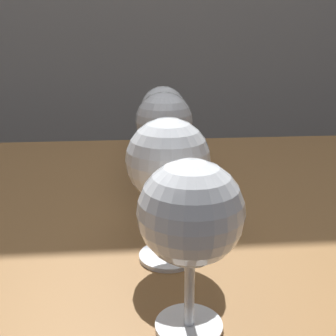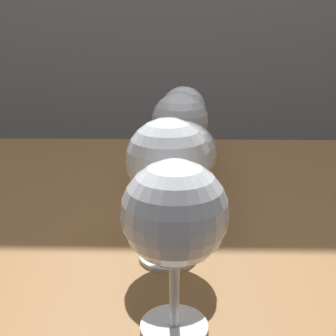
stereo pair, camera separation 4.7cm
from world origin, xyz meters
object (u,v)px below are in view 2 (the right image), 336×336
wine_glass_merlot (180,122)px  wine_glass_rose (185,109)px  wine_glass_pinot (175,217)px  wine_glass_empty (168,163)px  wine_glass_cabernet (183,110)px  wine_glass_white (185,155)px

wine_glass_merlot → wine_glass_rose: 0.23m
wine_glass_pinot → wine_glass_empty: bearing=93.6°
wine_glass_pinot → wine_glass_cabernet: (0.01, 0.48, -0.00)m
wine_glass_pinot → wine_glass_rose: wine_glass_pinot is taller
wine_glass_empty → wine_glass_white: bearing=80.2°
wine_glass_rose → wine_glass_cabernet: bearing=-92.5°
wine_glass_pinot → wine_glass_white: 0.24m
wine_glass_empty → wine_glass_merlot: bearing=86.6°
wine_glass_cabernet → wine_glass_pinot: bearing=-91.6°
wine_glass_white → wine_glass_cabernet: wine_glass_cabernet is taller
wine_glass_white → wine_glass_cabernet: 0.24m
wine_glass_pinot → wine_glass_merlot: 0.37m
wine_glass_empty → wine_glass_white: (0.02, 0.12, -0.03)m
wine_glass_empty → wine_glass_rose: bearing=86.8°
wine_glass_white → wine_glass_rose: wine_glass_white is taller
wine_glass_pinot → wine_glass_empty: wine_glass_empty is taller
wine_glass_merlot → wine_glass_cabernet: 0.12m
wine_glass_empty → wine_glass_white: size_ratio=1.21×
wine_glass_cabernet → wine_glass_rose: size_ratio=1.12×
wine_glass_pinot → wine_glass_rose: (0.02, 0.59, -0.02)m
wine_glass_white → wine_glass_rose: (0.01, 0.35, -0.00)m
wine_glass_rose → wine_glass_white: bearing=-91.0°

